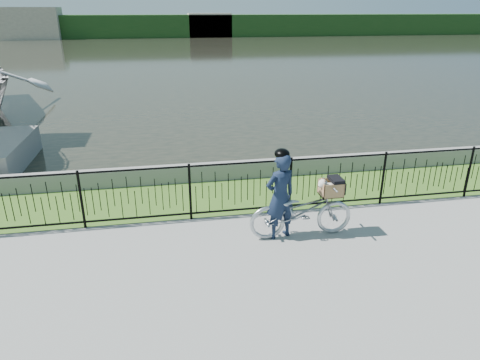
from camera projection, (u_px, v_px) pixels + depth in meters
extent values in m
plane|color=gray|center=(259.00, 257.00, 7.13)|extent=(120.00, 120.00, 0.00)
cube|color=#3D641F|center=(233.00, 195.00, 9.50)|extent=(60.00, 2.00, 0.01)
plane|color=#27271E|center=(175.00, 56.00, 37.24)|extent=(120.00, 120.00, 0.00)
cube|color=gray|center=(226.00, 171.00, 10.34)|extent=(60.00, 0.30, 0.40)
cube|color=#204319|center=(167.00, 26.00, 61.31)|extent=(120.00, 6.00, 3.00)
cube|color=#A79B86|center=(29.00, 23.00, 56.29)|extent=(8.00, 4.00, 4.00)
cube|color=#A79B86|center=(210.00, 25.00, 60.91)|extent=(6.00, 3.00, 3.20)
imported|color=#A7ACB3|center=(301.00, 211.00, 7.63)|extent=(1.88, 0.66, 0.99)
cube|color=black|center=(330.00, 195.00, 7.62)|extent=(0.38, 0.18, 0.02)
cube|color=olive|center=(330.00, 195.00, 7.61)|extent=(0.38, 0.34, 0.01)
cube|color=olive|center=(328.00, 185.00, 7.71)|extent=(0.38, 0.01, 0.26)
cube|color=olive|center=(334.00, 192.00, 7.42)|extent=(0.38, 0.02, 0.26)
cube|color=olive|center=(341.00, 187.00, 7.60)|extent=(0.02, 0.34, 0.26)
cube|color=olive|center=(321.00, 189.00, 7.54)|extent=(0.02, 0.34, 0.26)
cube|color=black|center=(336.00, 179.00, 7.52)|extent=(0.21, 0.35, 0.06)
cube|color=black|center=(342.00, 186.00, 7.59)|extent=(0.02, 0.35, 0.21)
ellipsoid|color=silver|center=(330.00, 188.00, 7.57)|extent=(0.31, 0.22, 0.20)
sphere|color=silver|center=(323.00, 183.00, 7.48)|extent=(0.15, 0.15, 0.15)
sphere|color=silver|center=(320.00, 186.00, 7.46)|extent=(0.07, 0.07, 0.07)
sphere|color=black|center=(319.00, 186.00, 7.45)|extent=(0.02, 0.02, 0.02)
cone|color=#A05F42|center=(322.00, 179.00, 7.51)|extent=(0.06, 0.08, 0.08)
cone|color=#A05F42|center=(325.00, 181.00, 7.42)|extent=(0.06, 0.08, 0.08)
imported|color=#121D33|center=(280.00, 196.00, 7.49)|extent=(0.66, 0.53, 1.59)
ellipsoid|color=black|center=(282.00, 155.00, 7.20)|extent=(0.26, 0.29, 0.18)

